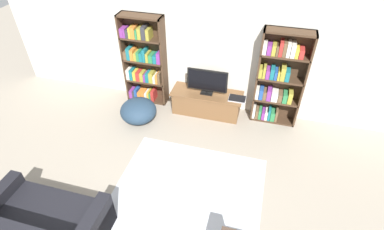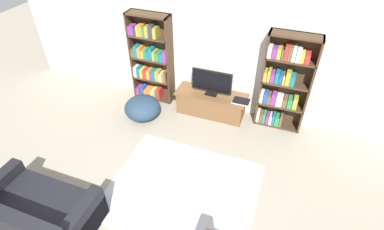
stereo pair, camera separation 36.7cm
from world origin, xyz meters
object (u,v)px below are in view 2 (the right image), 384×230
object	(u,v)px
television	(212,82)
laptop	(241,101)
tv_stand	(211,103)
beanbag_ottoman	(143,108)
bookshelf_right	(283,84)
bookshelf_left	(151,60)
couch_left_sectional	(36,214)

from	to	relation	value
television	laptop	bearing A→B (deg)	-3.88
television	laptop	distance (m)	0.68
tv_stand	beanbag_ottoman	xyz separation A→B (m)	(-1.26, -0.62, -0.02)
bookshelf_right	beanbag_ottoman	world-z (taller)	bookshelf_right
tv_stand	laptop	distance (m)	0.68
bookshelf_left	tv_stand	distance (m)	1.55
bookshelf_left	bookshelf_right	size ratio (longest dim) A/B	1.00
television	beanbag_ottoman	bearing A→B (deg)	-154.60
laptop	couch_left_sectional	world-z (taller)	couch_left_sectional
bookshelf_right	tv_stand	world-z (taller)	bookshelf_right
bookshelf_left	couch_left_sectional	size ratio (longest dim) A/B	1.19
tv_stand	television	distance (m)	0.53
bookshelf_left	beanbag_ottoman	distance (m)	1.04
tv_stand	laptop	bearing A→B (deg)	-5.57
bookshelf_left	beanbag_ottoman	size ratio (longest dim) A/B	2.63
television	bookshelf_left	bearing A→B (deg)	173.28
tv_stand	beanbag_ottoman	world-z (taller)	tv_stand
television	couch_left_sectional	distance (m)	3.66
television	couch_left_sectional	size ratio (longest dim) A/B	0.50
bookshelf_right	beanbag_ottoman	xyz separation A→B (m)	(-2.59, -0.77, -0.70)
bookshelf_right	bookshelf_left	bearing A→B (deg)	-179.96
bookshelf_right	couch_left_sectional	size ratio (longest dim) A/B	1.19
television	beanbag_ottoman	distance (m)	1.50
bookshelf_right	tv_stand	xyz separation A→B (m)	(-1.32, -0.15, -0.69)
bookshelf_right	beanbag_ottoman	bearing A→B (deg)	-163.51
bookshelf_right	television	world-z (taller)	bookshelf_right
bookshelf_left	tv_stand	bearing A→B (deg)	-5.96
bookshelf_left	bookshelf_right	xyz separation A→B (m)	(2.71, 0.00, 0.02)
tv_stand	beanbag_ottoman	bearing A→B (deg)	-153.92
laptop	beanbag_ottoman	size ratio (longest dim) A/B	0.46
bookshelf_right	laptop	size ratio (longest dim) A/B	5.69
couch_left_sectional	beanbag_ottoman	size ratio (longest dim) A/B	2.21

